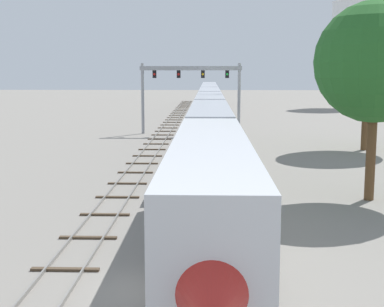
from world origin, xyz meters
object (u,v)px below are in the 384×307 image
signal_gantry (191,82)px  trackside_tree_mid (368,55)px  trackside_tree_left (375,62)px  passenger_train (209,108)px  water_tower (358,19)px

signal_gantry → trackside_tree_mid: size_ratio=0.92×
trackside_tree_left → passenger_train: bearing=102.6°
water_tower → trackside_tree_left: (-21.15, -84.64, -9.98)m
trackside_tree_left → trackside_tree_mid: size_ratio=0.87×
trackside_tree_mid → signal_gantry: bearing=142.1°
trackside_tree_mid → trackside_tree_left: bearing=-104.7°
trackside_tree_left → trackside_tree_mid: (5.38, 20.56, 0.96)m
passenger_train → trackside_tree_mid: bearing=-55.2°
signal_gantry → trackside_tree_left: size_ratio=1.06×
passenger_train → trackside_tree_mid: trackside_tree_mid is taller
passenger_train → water_tower: bearing=54.6°
signal_gantry → trackside_tree_left: trackside_tree_left is taller
passenger_train → trackside_tree_left: trackside_tree_left is taller
signal_gantry → water_tower: 61.61m
water_tower → trackside_tree_mid: bearing=-103.8°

